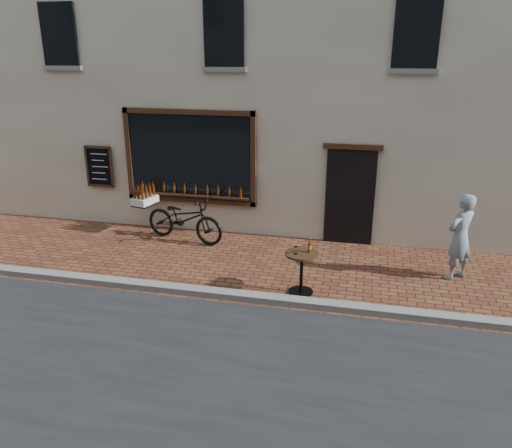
# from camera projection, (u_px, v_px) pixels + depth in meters

# --- Properties ---
(ground) EXTENTS (90.00, 90.00, 0.00)m
(ground) POSITION_uv_depth(u_px,v_px,m) (228.00, 303.00, 8.90)
(ground) COLOR #51261A
(ground) RESTS_ON ground
(kerb) EXTENTS (90.00, 0.25, 0.12)m
(kerb) POSITION_uv_depth(u_px,v_px,m) (231.00, 295.00, 9.06)
(kerb) COLOR slate
(kerb) RESTS_ON ground
(shop_building) EXTENTS (28.00, 6.20, 10.00)m
(shop_building) POSITION_uv_depth(u_px,v_px,m) (292.00, 20.00, 13.20)
(shop_building) COLOR beige
(shop_building) RESTS_ON ground
(cargo_bicycle) EXTENTS (2.44, 1.19, 1.15)m
(cargo_bicycle) POSITION_uv_depth(u_px,v_px,m) (183.00, 218.00, 11.64)
(cargo_bicycle) COLOR black
(cargo_bicycle) RESTS_ON ground
(bistro_table) EXTENTS (0.62, 0.62, 1.07)m
(bistro_table) POSITION_uv_depth(u_px,v_px,m) (302.00, 264.00, 9.09)
(bistro_table) COLOR black
(bistro_table) RESTS_ON ground
(pedestrian) EXTENTS (0.74, 0.73, 1.72)m
(pedestrian) POSITION_uv_depth(u_px,v_px,m) (460.00, 237.00, 9.59)
(pedestrian) COLOR gray
(pedestrian) RESTS_ON ground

